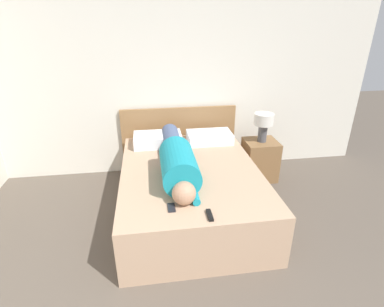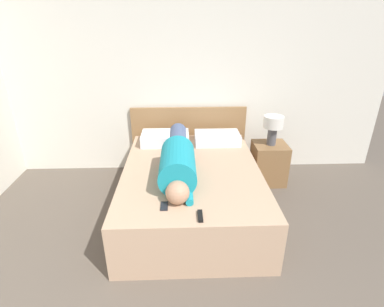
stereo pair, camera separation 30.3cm
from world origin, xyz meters
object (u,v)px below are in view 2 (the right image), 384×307
at_px(table_lamp, 273,125).
at_px(tv_remote, 200,216).
at_px(pillow_second, 217,138).
at_px(pillow_near_headboard, 165,138).
at_px(person_lying, 178,159).
at_px(cell_phone, 164,206).
at_px(bed, 191,190).
at_px(nightstand, 269,163).

relative_size(table_lamp, tv_remote, 2.55).
distance_m(table_lamp, pillow_second, 0.73).
bearing_deg(pillow_near_headboard, person_lying, -78.15).
bearing_deg(cell_phone, table_lamp, 45.73).
relative_size(pillow_near_headboard, pillow_second, 1.05).
xyz_separation_m(bed, person_lying, (-0.15, -0.07, 0.43)).
xyz_separation_m(person_lying, pillow_second, (0.51, 0.80, -0.09)).
relative_size(person_lying, pillow_near_headboard, 2.73).
bearing_deg(nightstand, pillow_near_headboard, 176.52).
height_order(nightstand, pillow_near_headboard, pillow_near_headboard).
bearing_deg(pillow_second, tv_remote, -101.40).
bearing_deg(tv_remote, bed, 92.69).
relative_size(nightstand, pillow_second, 0.95).
bearing_deg(table_lamp, person_lying, -149.34).
bearing_deg(bed, tv_remote, -87.31).
height_order(bed, nightstand, same).
distance_m(bed, table_lamp, 1.35).
relative_size(table_lamp, person_lying, 0.23).
bearing_deg(tv_remote, table_lamp, 56.17).
xyz_separation_m(nightstand, person_lying, (-1.21, -0.72, 0.43)).
bearing_deg(bed, pillow_near_headboard, 113.46).
height_order(nightstand, person_lying, person_lying).
bearing_deg(table_lamp, bed, -148.74).
height_order(nightstand, pillow_second, pillow_second).
height_order(table_lamp, pillow_second, table_lamp).
relative_size(tv_remote, cell_phone, 1.15).
bearing_deg(nightstand, cell_phone, -134.27).
bearing_deg(pillow_second, bed, -116.62).
bearing_deg(pillow_near_headboard, tv_remote, -77.46).
relative_size(table_lamp, cell_phone, 2.94).
distance_m(table_lamp, person_lying, 1.41).
xyz_separation_m(bed, table_lamp, (1.06, 0.64, 0.53)).
height_order(pillow_near_headboard, tv_remote, pillow_near_headboard).
bearing_deg(person_lying, pillow_second, 57.36).
bearing_deg(tv_remote, pillow_near_headboard, 102.54).
relative_size(pillow_near_headboard, cell_phone, 4.67).
xyz_separation_m(table_lamp, cell_phone, (-1.32, -1.36, -0.25)).
xyz_separation_m(pillow_near_headboard, tv_remote, (0.36, -1.60, -0.06)).
bearing_deg(cell_phone, nightstand, 45.73).
height_order(nightstand, table_lamp, table_lamp).
bearing_deg(table_lamp, cell_phone, -134.27).
distance_m(pillow_near_headboard, tv_remote, 1.64).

